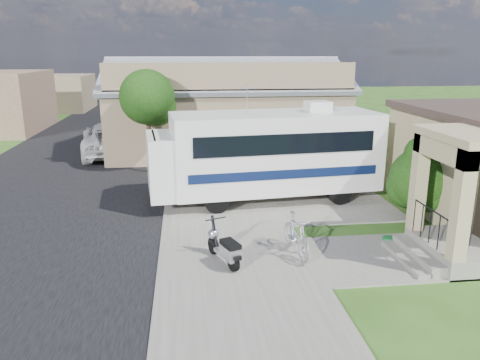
{
  "coord_description": "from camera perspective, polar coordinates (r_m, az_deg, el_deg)",
  "views": [
    {
      "loc": [
        -2.2,
        -11.86,
        5.26
      ],
      "look_at": [
        -0.5,
        2.5,
        1.3
      ],
      "focal_mm": 35.0,
      "sensor_mm": 36.0,
      "label": 1
    }
  ],
  "objects": [
    {
      "name": "pickup_truck",
      "position": [
        25.64,
        -15.54,
        4.84
      ],
      "size": [
        3.75,
        6.45,
        1.69
      ],
      "primitive_type": "imported",
      "rotation": [
        0.0,
        0.0,
        3.3
      ],
      "color": "silver",
      "rests_on": "ground"
    },
    {
      "name": "distant_bldg_near",
      "position": [
        47.75,
        -22.64,
        9.78
      ],
      "size": [
        8.0,
        7.0,
        3.2
      ],
      "primitive_type": "cube",
      "color": "#7D6D4E",
      "rests_on": "ground"
    },
    {
      "name": "ground",
      "position": [
        13.16,
        3.48,
        -8.28
      ],
      "size": [
        120.0,
        120.0,
        0.0
      ],
      "primitive_type": "plane",
      "color": "#254913"
    },
    {
      "name": "motorhome",
      "position": [
        16.82,
        3.25,
        3.42
      ],
      "size": [
        8.39,
        3.37,
        4.19
      ],
      "rotation": [
        0.0,
        0.0,
        0.1
      ],
      "color": "silver",
      "rests_on": "ground"
    },
    {
      "name": "bicycle",
      "position": [
        12.52,
        6.84,
        -6.9
      ],
      "size": [
        0.74,
        1.89,
        1.1
      ],
      "primitive_type": "imported",
      "rotation": [
        0.0,
        0.0,
        0.13
      ],
      "color": "#ACABB3",
      "rests_on": "ground"
    },
    {
      "name": "van",
      "position": [
        32.46,
        -14.24,
        7.06
      ],
      "size": [
        2.6,
        5.98,
        1.71
      ],
      "primitive_type": "imported",
      "rotation": [
        0.0,
        0.0,
        -0.03
      ],
      "color": "silver",
      "rests_on": "ground"
    },
    {
      "name": "scooter",
      "position": [
        11.93,
        -1.83,
        -8.31
      ],
      "size": [
        0.87,
        1.57,
        1.08
      ],
      "rotation": [
        0.0,
        0.0,
        0.38
      ],
      "color": "black",
      "rests_on": "ground"
    },
    {
      "name": "street_tree_b",
      "position": [
        31.0,
        -9.72,
        11.66
      ],
      "size": [
        2.44,
        2.4,
        4.73
      ],
      "color": "#322116",
      "rests_on": "ground"
    },
    {
      "name": "garden_hose",
      "position": [
        14.06,
        17.65,
        -7.07
      ],
      "size": [
        0.36,
        0.36,
        0.16
      ],
      "primitive_type": "cylinder",
      "color": "#125C28",
      "rests_on": "ground"
    },
    {
      "name": "sidewalk_slab",
      "position": [
        22.51,
        -3.52,
        1.86
      ],
      "size": [
        4.0,
        80.0,
        0.06
      ],
      "primitive_type": "cube",
      "color": "#64635A",
      "rests_on": "ground"
    },
    {
      "name": "walk_slab",
      "position": [
        13.13,
        17.44,
        -8.93
      ],
      "size": [
        4.0,
        3.0,
        0.05
      ],
      "primitive_type": "cube",
      "color": "#64635A",
      "rests_on": "ground"
    },
    {
      "name": "street_tree_c",
      "position": [
        40.0,
        -9.1,
        12.05
      ],
      "size": [
        2.44,
        2.4,
        4.42
      ],
      "color": "#322116",
      "rests_on": "ground"
    },
    {
      "name": "street_tree_a",
      "position": [
        21.06,
        -10.96,
        9.56
      ],
      "size": [
        2.44,
        2.4,
        4.58
      ],
      "color": "#322116",
      "rests_on": "ground"
    },
    {
      "name": "driveway_slab",
      "position": [
        17.57,
        5.72,
        -2.09
      ],
      "size": [
        7.0,
        6.0,
        0.05
      ],
      "primitive_type": "cube",
      "color": "#64635A",
      "rests_on": "ground"
    },
    {
      "name": "street_slab",
      "position": [
        23.1,
        -19.83,
        1.26
      ],
      "size": [
        9.0,
        80.0,
        0.02
      ],
      "primitive_type": "cube",
      "color": "black",
      "rests_on": "ground"
    },
    {
      "name": "shrub",
      "position": [
        16.22,
        21.28,
        0.45
      ],
      "size": [
        2.21,
        2.11,
        2.72
      ],
      "color": "#322116",
      "rests_on": "ground"
    },
    {
      "name": "warehouse",
      "position": [
        26.13,
        -1.89,
        8.12
      ],
      "size": [
        12.5,
        8.4,
        5.04
      ],
      "color": "#7D6D4E",
      "rests_on": "ground"
    }
  ]
}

